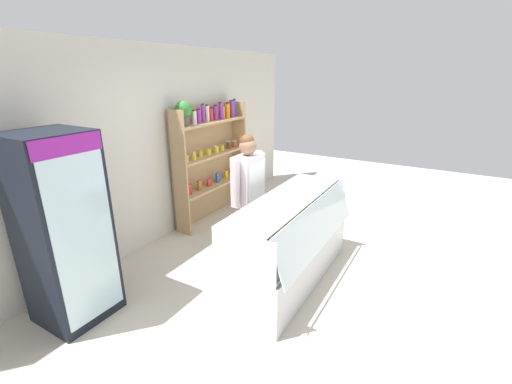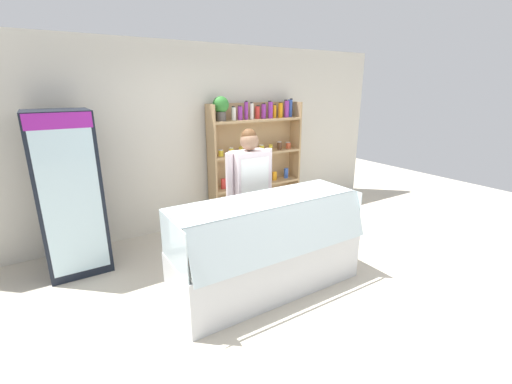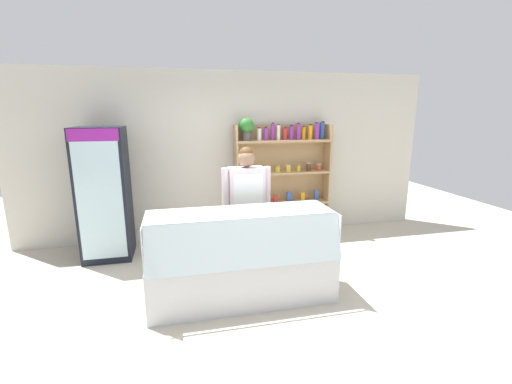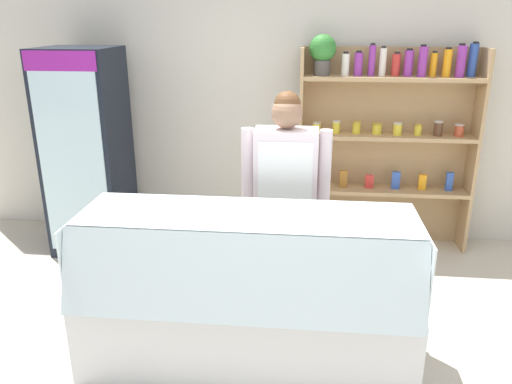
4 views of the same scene
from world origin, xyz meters
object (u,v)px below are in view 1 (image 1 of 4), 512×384
Objects in this scene: shelving_unit at (208,153)px; deli_display_case at (289,254)px; drinks_fridge at (64,230)px; shop_clerk at (249,188)px.

shelving_unit is 2.33m from deli_display_case.
deli_display_case is at bearing -43.57° from drinks_fridge.
deli_display_case is 1.23× the size of shop_clerk.
deli_display_case is (-1.02, -1.93, -0.80)m from shelving_unit.
shelving_unit reaches higher than drinks_fridge.
shelving_unit reaches higher than deli_display_case.
deli_display_case is 0.96m from shop_clerk.
shop_clerk is at bearing 73.51° from deli_display_case.
shop_clerk is at bearing -123.12° from shelving_unit.
drinks_fridge is 0.95× the size of shelving_unit.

